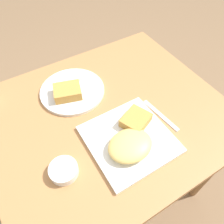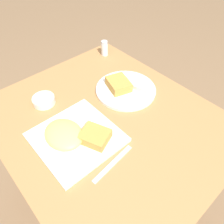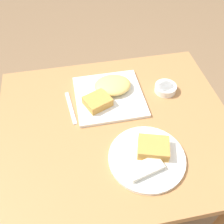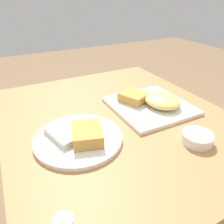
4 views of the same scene
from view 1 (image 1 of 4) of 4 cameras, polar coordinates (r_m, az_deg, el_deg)
The scene contains 6 objects.
ground_plane at distance 1.50m, azimuth -0.65°, elevation -17.19°, with size 8.00×8.00×0.00m, color #846647.
dining_table at distance 0.95m, azimuth -0.98°, elevation -3.40°, with size 0.94×0.80×0.71m.
plate_square_near at distance 0.78m, azimuth 4.81°, elevation -6.97°, with size 0.29×0.29×0.06m.
plate_oval_far at distance 0.95m, azimuth -10.62°, elevation 5.69°, with size 0.27×0.27×0.05m.
sauce_ramekin at distance 0.75m, azimuth -12.52°, elevation -14.63°, with size 0.09×0.09×0.03m.
butter_knife at distance 0.89m, azimuth 12.57°, elevation -0.79°, with size 0.04×0.19×0.00m.
Camera 1 is at (-0.27, -0.47, 1.40)m, focal length 35.00 mm.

